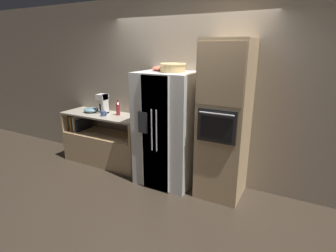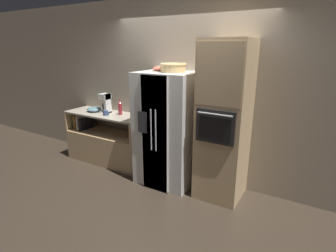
{
  "view_description": "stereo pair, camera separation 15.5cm",
  "coord_description": "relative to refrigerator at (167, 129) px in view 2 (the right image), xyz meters",
  "views": [
    {
      "loc": [
        1.67,
        -3.29,
        2.06
      ],
      "look_at": [
        -0.07,
        -0.06,
        0.94
      ],
      "focal_mm": 28.0,
      "sensor_mm": 36.0,
      "label": 1
    },
    {
      "loc": [
        1.8,
        -3.22,
        2.06
      ],
      "look_at": [
        -0.07,
        -0.06,
        0.94
      ],
      "focal_mm": 28.0,
      "sensor_mm": 36.0,
      "label": 2
    }
  ],
  "objects": [
    {
      "name": "mixing_bowl",
      "position": [
        -1.61,
        0.09,
        0.1
      ],
      "size": [
        0.27,
        0.27,
        0.08
      ],
      "color": "#668C99",
      "rests_on": "counter_left"
    },
    {
      "name": "bottle_tall",
      "position": [
        -1.04,
        0.15,
        0.18
      ],
      "size": [
        0.07,
        0.07,
        0.28
      ],
      "color": "maroon",
      "rests_on": "counter_left"
    },
    {
      "name": "refrigerator",
      "position": [
        0.0,
        0.0,
        0.0
      ],
      "size": [
        0.86,
        0.74,
        1.71
      ],
      "color": "silver",
      "rests_on": "ground_plane"
    },
    {
      "name": "coffee_maker",
      "position": [
        -1.35,
        0.13,
        0.25
      ],
      "size": [
        0.16,
        0.17,
        0.34
      ],
      "color": "white",
      "rests_on": "counter_left"
    },
    {
      "name": "fruit_bowl",
      "position": [
        -0.17,
        0.1,
        0.89
      ],
      "size": [
        0.23,
        0.23,
        0.07
      ],
      "color": "#DB664C",
      "rests_on": "refrigerator"
    },
    {
      "name": "wall_oven",
      "position": [
        0.86,
        0.04,
        0.23
      ],
      "size": [
        0.61,
        0.69,
        2.16
      ],
      "color": "tan",
      "rests_on": "ground_plane"
    },
    {
      "name": "wall_back",
      "position": [
        0.14,
        0.39,
        0.54
      ],
      "size": [
        12.0,
        0.06,
        2.8
      ],
      "color": "tan",
      "rests_on": "ground_plane"
    },
    {
      "name": "ground_plane",
      "position": [
        0.14,
        -0.03,
        -0.86
      ],
      "size": [
        20.0,
        20.0,
        0.0
      ],
      "primitive_type": "plane",
      "color": "#382D23"
    },
    {
      "name": "counter_left",
      "position": [
        -1.34,
        0.08,
        -0.52
      ],
      "size": [
        1.55,
        0.56,
        0.92
      ],
      "color": "tan",
      "rests_on": "ground_plane"
    },
    {
      "name": "mug",
      "position": [
        -1.23,
        -0.01,
        0.1
      ],
      "size": [
        0.13,
        0.09,
        0.08
      ],
      "color": "#384C7A",
      "rests_on": "counter_left"
    },
    {
      "name": "wicker_basket",
      "position": [
        0.09,
        0.03,
        0.92
      ],
      "size": [
        0.38,
        0.38,
        0.12
      ],
      "color": "tan",
      "rests_on": "refrigerator"
    }
  ]
}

